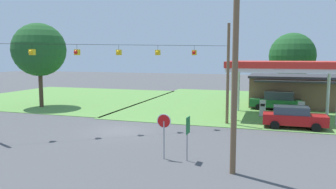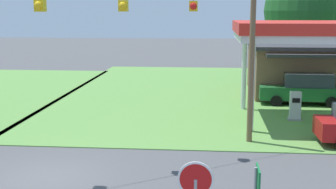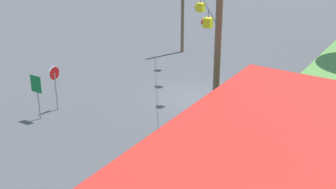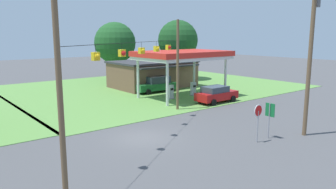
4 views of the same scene
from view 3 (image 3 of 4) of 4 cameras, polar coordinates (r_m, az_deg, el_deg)
The scene contains 5 objects.
ground_plane at distance 26.85m, azimuth 3.00°, elevation -0.43°, with size 160.00×160.00×0.00m, color #4C4C4F.
gas_station_canopy at distance 11.86m, azimuth 15.29°, elevation -7.98°, with size 9.74×6.53×5.13m.
stop_sign_roadside at distance 25.35m, azimuth -13.64°, elevation 1.92°, with size 0.80×0.08×2.50m.
route_sign at distance 24.53m, azimuth -15.72°, elevation 0.74°, with size 0.10×0.70×2.40m.
signal_span_gantry at distance 25.42m, azimuth 3.18°, elevation 9.09°, with size 14.88×10.24×8.23m.
Camera 3 is at (21.65, 11.92, 10.52)m, focal length 50.00 mm.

